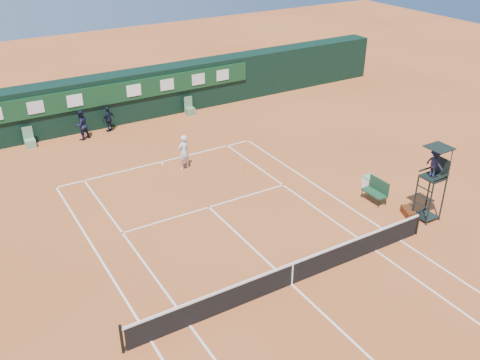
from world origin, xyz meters
The scene contains 14 objects.
ground centered at (0.00, 0.00, 0.00)m, with size 90.00×90.00×0.00m, color #C5612E.
court_lines centered at (0.00, 0.00, 0.01)m, with size 11.05×23.85×0.01m.
tennis_net centered at (0.00, 0.00, 0.51)m, with size 12.90×0.10×1.10m.
back_wall centered at (0.00, 18.74, 1.51)m, with size 40.00×1.65×3.00m.
linesman_chair_left centered at (-5.50, 17.48, 0.32)m, with size 0.55×0.50×1.15m.
linesman_chair_right centered at (4.50, 17.48, 0.32)m, with size 0.55×0.50×1.15m.
umpire_chair centered at (7.69, 0.67, 2.46)m, with size 0.96×0.95×3.42m.
player_bench centered at (6.91, 2.95, 0.60)m, with size 0.56×1.20×1.10m.
tennis_bag centered at (7.22, 1.22, 0.16)m, with size 0.38×0.88×0.33m, color black.
cooler centered at (7.49, 3.99, 0.33)m, with size 0.57×0.57×0.65m.
tennis_ball centered at (3.45, 8.66, 0.03)m, with size 0.06×0.06×0.06m, color #D6E535.
player centered at (0.77, 10.55, 0.93)m, with size 0.68×0.45×1.87m, color silver.
ball_kid_left centered at (-2.64, 17.05, 0.89)m, with size 0.87×0.67×1.78m, color black.
ball_kid_right centered at (-0.90, 17.41, 0.77)m, with size 0.90×0.38×1.54m, color black.
Camera 1 is at (-9.54, -12.25, 12.44)m, focal length 40.00 mm.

